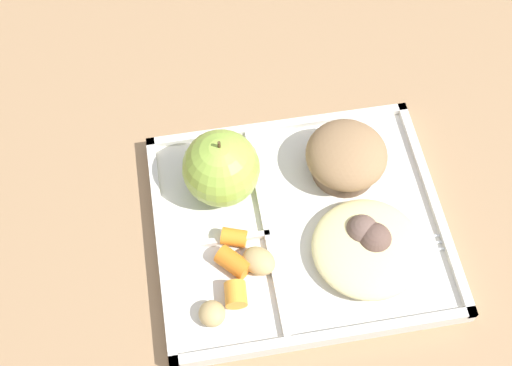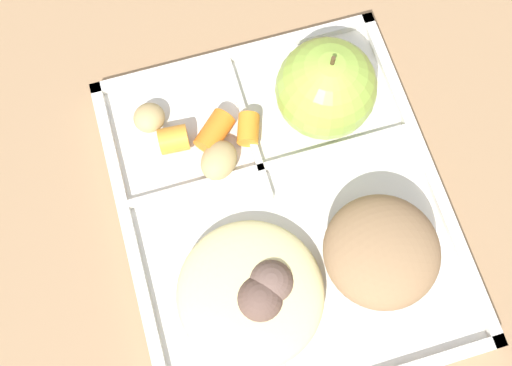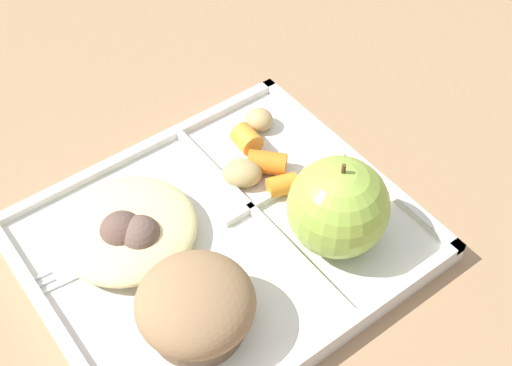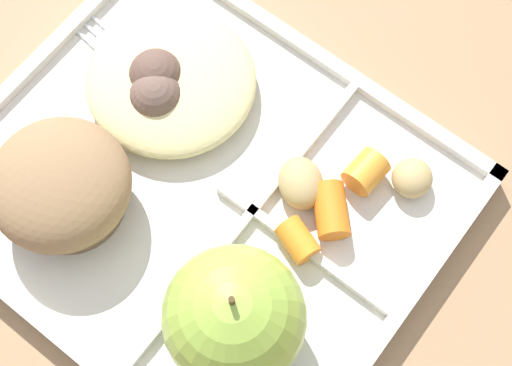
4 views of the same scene
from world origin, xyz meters
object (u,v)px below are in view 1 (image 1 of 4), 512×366
object	(u,v)px
lunch_tray	(299,226)
plastic_fork	(393,245)
green_apple	(221,168)
bran_muffin	(346,157)

from	to	relation	value
lunch_tray	plastic_fork	distance (m)	0.11
green_apple	bran_muffin	world-z (taller)	green_apple
green_apple	plastic_fork	xyz separation A→B (m)	(0.18, -0.11, -0.04)
lunch_tray	plastic_fork	size ratio (longest dim) A/B	2.23
lunch_tray	plastic_fork	xyz separation A→B (m)	(0.10, -0.05, 0.01)
bran_muffin	plastic_fork	bearing A→B (deg)	-73.14
green_apple	plastic_fork	distance (m)	0.21
green_apple	bran_muffin	distance (m)	0.15
green_apple	bran_muffin	bearing A→B (deg)	-0.00
lunch_tray	bran_muffin	bearing A→B (deg)	42.71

